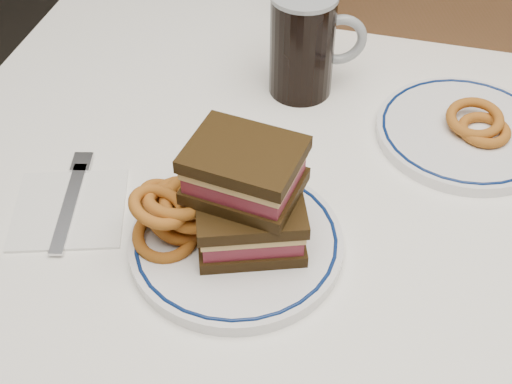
% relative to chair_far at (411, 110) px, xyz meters
% --- Properties ---
extents(dining_table, '(1.27, 0.87, 0.75)m').
position_rel_chair_far_xyz_m(dining_table, '(-0.03, -0.48, 0.14)').
color(dining_table, white).
rests_on(dining_table, floor).
extents(chair_far, '(0.43, 0.43, 0.93)m').
position_rel_chair_far_xyz_m(chair_far, '(0.00, 0.00, 0.00)').
color(chair_far, '#422F15').
rests_on(chair_far, floor).
extents(main_plate, '(0.26, 0.26, 0.02)m').
position_rel_chair_far_xyz_m(main_plate, '(-0.19, -0.66, 0.26)').
color(main_plate, white).
rests_on(main_plate, dining_table).
extents(reuben_sandwich, '(0.15, 0.14, 0.13)m').
position_rel_chair_far_xyz_m(reuben_sandwich, '(-0.18, -0.65, 0.33)').
color(reuben_sandwich, black).
rests_on(reuben_sandwich, main_plate).
extents(onion_rings_main, '(0.12, 0.11, 0.09)m').
position_rel_chair_far_xyz_m(onion_rings_main, '(-0.26, -0.66, 0.30)').
color(onion_rings_main, brown).
rests_on(onion_rings_main, main_plate).
extents(ketchup_ramekin, '(0.06, 0.06, 0.04)m').
position_rel_chair_far_xyz_m(ketchup_ramekin, '(-0.24, -0.58, 0.28)').
color(ketchup_ramekin, silver).
rests_on(ketchup_ramekin, main_plate).
extents(beer_mug, '(0.14, 0.10, 0.16)m').
position_rel_chair_far_xyz_m(beer_mug, '(-0.18, -0.32, 0.33)').
color(beer_mug, black).
rests_on(beer_mug, dining_table).
extents(far_plate, '(0.25, 0.25, 0.02)m').
position_rel_chair_far_xyz_m(far_plate, '(0.07, -0.38, 0.26)').
color(far_plate, white).
rests_on(far_plate, dining_table).
extents(onion_rings_far, '(0.09, 0.09, 0.03)m').
position_rel_chair_far_xyz_m(onion_rings_far, '(0.09, -0.38, 0.27)').
color(onion_rings_far, brown).
rests_on(onion_rings_far, far_plate).
extents(napkin_fork, '(0.17, 0.19, 0.01)m').
position_rel_chair_far_xyz_m(napkin_fork, '(-0.41, -0.64, 0.25)').
color(napkin_fork, white).
rests_on(napkin_fork, dining_table).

